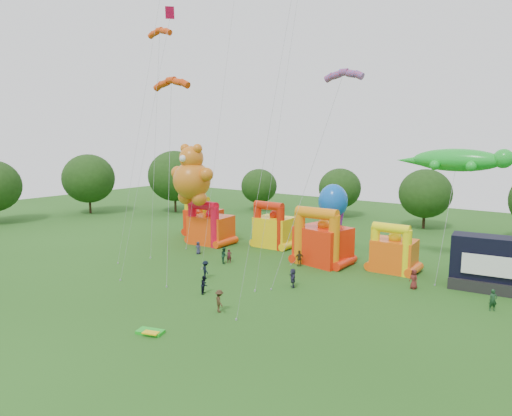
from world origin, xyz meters
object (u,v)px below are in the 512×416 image
Objects in this scene: bouncy_castle_0 at (203,220)px; spectator_4 at (299,258)px; spectator_0 at (198,248)px; bouncy_castle_2 at (273,229)px; stage_trailer at (498,265)px; octopus_kite at (325,220)px; teddy_bear_kite at (192,178)px; gecko_kite at (452,184)px.

bouncy_castle_0 is 3.33× the size of spectator_4.
bouncy_castle_0 is at bearing 118.64° from spectator_0.
bouncy_castle_2 is (12.58, 0.38, 0.05)m from bouncy_castle_0.
stage_trailer is 0.89× the size of octopus_kite.
spectator_0 is at bearing -168.44° from stage_trailer.
teddy_bear_kite reaches higher than spectator_0.
gecko_kite is (34.36, 2.20, 7.25)m from bouncy_castle_0.
spectator_0 is (-13.15, -8.75, -3.75)m from octopus_kite.
bouncy_castle_2 is 0.45× the size of teddy_bear_kite.
teddy_bear_kite reaches higher than spectator_4.
bouncy_castle_0 is 35.19m from gecko_kite.
bouncy_castle_2 is 8.02m from octopus_kite.
teddy_bear_kite reaches higher than stage_trailer.
octopus_kite is at bearing 0.72° from bouncy_castle_0.
octopus_kite is at bearing 22.41° from teddy_bear_kite.
bouncy_castle_2 reaches higher than stage_trailer.
stage_trailer is 33.41m from spectator_0.
stage_trailer is (39.84, -1.81, 0.21)m from bouncy_castle_0.
bouncy_castle_2 is 0.65× the size of octopus_kite.
octopus_kite is 16.24m from spectator_0.
bouncy_castle_2 is 0.46× the size of gecko_kite.
bouncy_castle_0 is 21.15m from spectator_4.
spectator_4 is at bearing -89.98° from octopus_kite.
bouncy_castle_0 is 0.98× the size of bouncy_castle_2.
bouncy_castle_2 is at bearing -85.63° from spectator_4.
bouncy_castle_2 is at bearing 175.41° from stage_trailer.
teddy_bear_kite is 8.76× the size of spectator_0.
gecko_kite is (21.78, 1.82, 7.20)m from bouncy_castle_2.
octopus_kite reaches higher than bouncy_castle_2.
stage_trailer is at bearing 0.08° from spectator_0.
gecko_kite is 1.40× the size of octopus_kite.
bouncy_castle_0 is at bearing 123.51° from teddy_bear_kite.
gecko_kite is at bearing 9.98° from spectator_0.
teddy_bear_kite is 1.03× the size of gecko_kite.
gecko_kite is at bearing 7.87° from octopus_kite.
spectator_0 is at bearing -35.44° from spectator_4.
teddy_bear_kite reaches higher than bouncy_castle_2.
octopus_kite reaches higher than bouncy_castle_0.
stage_trailer is at bearing -2.61° from bouncy_castle_0.
bouncy_castle_2 is at bearing 179.08° from octopus_kite.
teddy_bear_kite is at bearing 132.74° from spectator_0.
octopus_kite is at bearing 173.96° from stage_trailer.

